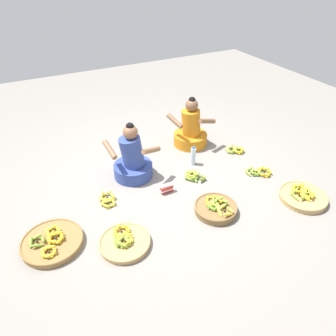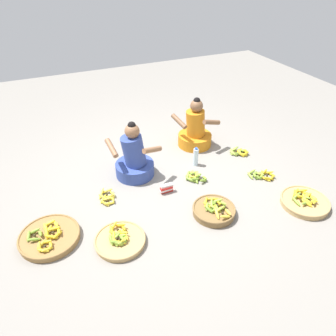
# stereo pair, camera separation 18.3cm
# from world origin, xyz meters

# --- Properties ---
(ground_plane) EXTENTS (10.00, 10.00, 0.00)m
(ground_plane) POSITION_xyz_m (0.00, 0.00, 0.00)
(ground_plane) COLOR gray
(vendor_woman_front) EXTENTS (0.66, 0.56, 0.80)m
(vendor_woman_front) POSITION_xyz_m (-0.27, 0.30, 0.26)
(vendor_woman_front) COLOR #334793
(vendor_woman_front) RESTS_ON ground
(vendor_woman_behind) EXTENTS (0.66, 0.52, 0.79)m
(vendor_woman_behind) POSITION_xyz_m (0.84, 0.67, 0.25)
(vendor_woman_behind) COLOR orange
(vendor_woman_behind) RESTS_ON ground
(banana_basket_mid_right) EXTENTS (0.50, 0.50, 0.16)m
(banana_basket_mid_right) POSITION_xyz_m (0.32, -0.81, 0.06)
(banana_basket_mid_right) COLOR brown
(banana_basket_mid_right) RESTS_ON ground
(banana_basket_near_vendor) EXTENTS (0.54, 0.54, 0.13)m
(banana_basket_near_vendor) POSITION_xyz_m (-0.81, -0.79, 0.04)
(banana_basket_near_vendor) COLOR tan
(banana_basket_near_vendor) RESTS_ON ground
(banana_basket_front_right) EXTENTS (0.58, 0.58, 0.15)m
(banana_basket_front_right) POSITION_xyz_m (1.40, -1.12, 0.05)
(banana_basket_front_right) COLOR tan
(banana_basket_front_right) RESTS_ON ground
(banana_basket_back_center) EXTENTS (0.64, 0.64, 0.14)m
(banana_basket_back_center) POSITION_xyz_m (-1.49, -0.45, 0.04)
(banana_basket_back_center) COLOR olive
(banana_basket_back_center) RESTS_ON ground
(loose_bananas_front_left) EXTENTS (0.22, 0.32, 0.10)m
(loose_bananas_front_left) POSITION_xyz_m (-0.76, -0.05, 0.03)
(loose_bananas_front_left) COLOR yellow
(loose_bananas_front_left) RESTS_ON ground
(loose_bananas_front_center) EXTENTS (0.28, 0.31, 0.09)m
(loose_bananas_front_center) POSITION_xyz_m (0.43, -0.11, 0.03)
(loose_bananas_front_center) COLOR olive
(loose_bananas_front_center) RESTS_ON ground
(loose_bananas_back_left) EXTENTS (0.34, 0.29, 0.09)m
(loose_bananas_back_left) POSITION_xyz_m (1.27, -0.45, 0.03)
(loose_bananas_back_left) COLOR olive
(loose_bananas_back_left) RESTS_ON ground
(loose_bananas_mid_left) EXTENTS (0.29, 0.26, 0.09)m
(loose_bananas_mid_left) POSITION_xyz_m (1.33, 0.16, 0.03)
(loose_bananas_mid_left) COLOR olive
(loose_bananas_mid_left) RESTS_ON ground
(water_bottle) EXTENTS (0.07, 0.07, 0.28)m
(water_bottle) POSITION_xyz_m (0.59, 0.17, 0.13)
(water_bottle) COLOR silver
(water_bottle) RESTS_ON ground
(packet_carton_stack) EXTENTS (0.17, 0.07, 0.12)m
(packet_carton_stack) POSITION_xyz_m (-0.03, -0.23, 0.06)
(packet_carton_stack) COLOR red
(packet_carton_stack) RESTS_ON ground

